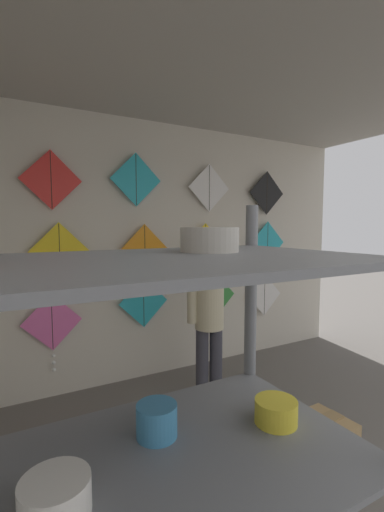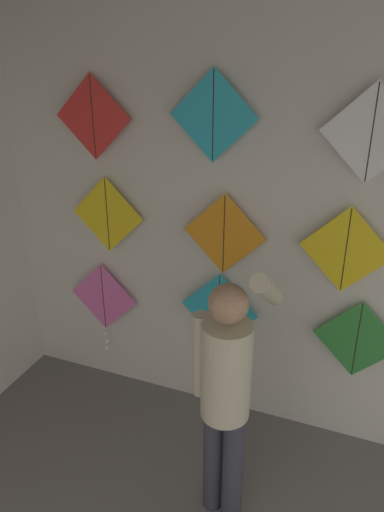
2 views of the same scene
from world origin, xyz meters
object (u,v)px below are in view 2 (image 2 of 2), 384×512
at_px(kite_5, 224,234).
at_px(kite_1, 219,310).
at_px(kite_8, 93,117).
at_px(kite_9, 213,116).
at_px(kite_2, 357,340).
at_px(kite_6, 346,250).
at_px(shopkeeper, 226,386).
at_px(kite_4, 107,215).
at_px(kite_10, 372,134).
at_px(kite_0, 104,302).

bearing_deg(kite_5, kite_1, 180.00).
bearing_deg(kite_8, kite_9, 0.00).
height_order(kite_2, kite_9, kite_9).
distance_m(kite_2, kite_9, 1.65).
height_order(kite_5, kite_6, kite_6).
distance_m(shopkeeper, kite_4, 1.52).
bearing_deg(kite_4, kite_1, 0.00).
xyz_separation_m(kite_4, kite_8, (-0.05, 0.00, 0.67)).
bearing_deg(kite_1, kite_4, 180.00).
height_order(kite_2, kite_8, kite_8).
distance_m(kite_4, kite_6, 1.62).
relative_size(shopkeeper, kite_6, 2.94).
bearing_deg(kite_10, kite_8, 180.00).
relative_size(shopkeeper, kite_4, 2.94).
relative_size(kite_0, kite_8, 1.38).
height_order(kite_0, kite_6, kite_6).
height_order(shopkeeper, kite_4, kite_4).
height_order(kite_0, kite_4, kite_4).
relative_size(kite_2, kite_6, 1.00).
height_order(kite_4, kite_10, kite_10).
height_order(kite_1, kite_4, kite_4).
distance_m(kite_1, kite_8, 1.54).
bearing_deg(kite_6, shopkeeper, -119.25).
height_order(kite_0, kite_9, kite_9).
bearing_deg(kite_0, kite_1, 0.06).
distance_m(kite_5, kite_9, 0.74).
xyz_separation_m(kite_6, kite_10, (0.05, 0.00, 0.69)).
bearing_deg(kite_0, kite_4, 0.64).
bearing_deg(kite_5, kite_9, 180.00).
bearing_deg(kite_4, kite_5, 0.00).
xyz_separation_m(kite_0, kite_1, (0.93, 0.00, 0.13)).
distance_m(kite_0, kite_9, 1.68).
bearing_deg(kite_6, kite_2, 0.00).
distance_m(kite_2, kite_8, 2.22).
bearing_deg(kite_1, kite_10, 0.00).
distance_m(shopkeeper, kite_0, 1.51).
distance_m(kite_6, kite_9, 1.12).
height_order(shopkeeper, kite_1, shopkeeper).
relative_size(kite_1, kite_6, 1.00).
bearing_deg(kite_9, kite_1, 0.00).
xyz_separation_m(kite_8, kite_10, (1.72, 0.00, 0.02)).
distance_m(kite_0, kite_10, 2.25).
xyz_separation_m(kite_1, kite_8, (-0.89, 0.00, 1.25)).
height_order(kite_4, kite_6, kite_4).
xyz_separation_m(kite_2, kite_5, (-0.90, 0.00, 0.59)).
height_order(shopkeeper, kite_6, kite_6).
xyz_separation_m(kite_1, kite_2, (0.92, 0.00, -0.02)).
relative_size(kite_4, kite_5, 1.00).
relative_size(shopkeeper, kite_1, 2.94).
bearing_deg(kite_5, kite_0, -179.94).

